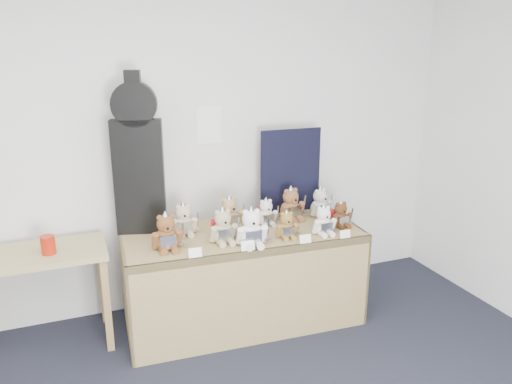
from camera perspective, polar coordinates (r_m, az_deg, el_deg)
name	(u,v)px	position (r m, az deg, el deg)	size (l,w,h in m)	color
room_shell	(209,126)	(4.09, -5.41, 7.56)	(6.00, 6.00, 6.00)	white
display_table	(245,255)	(3.84, -1.21, -7.21)	(1.86, 0.86, 0.76)	olive
side_table	(41,268)	(3.87, -23.35, -7.99)	(0.90, 0.51, 0.75)	tan
guitar_case	(138,156)	(3.77, -13.36, 3.99)	(0.38, 0.20, 1.21)	black
navy_board	(291,171)	(4.21, 3.97, 2.39)	(0.54, 0.02, 0.71)	black
red_cup	(48,245)	(3.74, -22.66, -5.60)	(0.10, 0.10, 0.13)	#B01D0B
teddy_front_far_left	(167,234)	(3.54, -10.19, -4.70)	(0.24, 0.19, 0.30)	brown
teddy_front_left	(223,228)	(3.62, -3.78, -4.07)	(0.23, 0.19, 0.29)	tan
teddy_front_centre	(252,229)	(3.56, -0.51, -4.23)	(0.25, 0.22, 0.31)	white
teddy_front_right	(287,226)	(3.71, 3.52, -3.88)	(0.19, 0.16, 0.23)	olive
teddy_front_far_right	(324,221)	(3.80, 7.74, -3.35)	(0.21, 0.16, 0.25)	white
teddy_front_end	(341,215)	(3.98, 9.65, -2.66)	(0.19, 0.16, 0.23)	#51321B
teddy_back_left	(184,221)	(3.80, -8.24, -3.26)	(0.22, 0.19, 0.28)	#C3B08E
teddy_back_centre_left	(230,214)	(3.89, -3.00, -2.54)	(0.24, 0.21, 0.28)	tan
teddy_back_centre_right	(266,213)	(3.96, 1.18, -2.45)	(0.20, 0.16, 0.24)	silver
teddy_back_right	(291,205)	(4.08, 4.03, -1.54)	(0.25, 0.22, 0.30)	brown
teddy_back_end	(320,204)	(4.19, 7.36, -1.33)	(0.23, 0.21, 0.27)	silver
entry_card_a	(195,253)	(3.41, -6.96, -6.90)	(0.09, 0.00, 0.07)	white
entry_card_b	(248,246)	(3.49, -0.95, -6.15)	(0.10, 0.00, 0.07)	white
entry_card_c	(305,239)	(3.64, 5.66, -5.35)	(0.09, 0.00, 0.06)	white
entry_card_d	(345,234)	(3.77, 10.15, -4.75)	(0.08, 0.00, 0.06)	white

